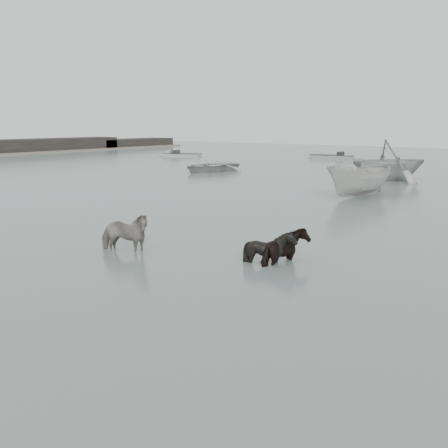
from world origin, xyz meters
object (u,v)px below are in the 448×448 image
(pony_black, at_px, (270,240))
(rowboat_lead, at_px, (211,165))
(pony_dark, at_px, (287,240))
(pony_pinto, at_px, (124,228))

(pony_black, relative_size, rowboat_lead, 0.26)
(pony_dark, height_order, pony_black, pony_dark)
(pony_dark, bearing_deg, rowboat_lead, 27.13)
(rowboat_lead, bearing_deg, pony_dark, -35.96)
(pony_black, bearing_deg, rowboat_lead, 55.76)
(pony_pinto, height_order, pony_black, pony_pinto)
(pony_dark, bearing_deg, pony_pinto, 96.69)
(pony_black, bearing_deg, pony_dark, -40.98)
(pony_dark, distance_m, rowboat_lead, 26.36)
(pony_black, height_order, rowboat_lead, pony_black)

